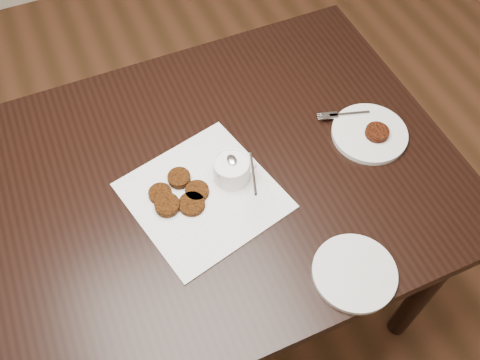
# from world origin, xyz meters

# --- Properties ---
(floor) EXTENTS (4.00, 4.00, 0.00)m
(floor) POSITION_xyz_m (0.00, 0.00, 0.00)
(floor) COLOR #59321E
(floor) RESTS_ON ground
(table) EXTENTS (1.36, 0.88, 0.75)m
(table) POSITION_xyz_m (0.01, 0.08, 0.38)
(table) COLOR black
(table) RESTS_ON floor
(napkin) EXTENTS (0.38, 0.38, 0.00)m
(napkin) POSITION_xyz_m (0.06, 0.03, 0.75)
(napkin) COLOR white
(napkin) RESTS_ON table
(sauce_ramekin) EXTENTS (0.14, 0.14, 0.12)m
(sauce_ramekin) POSITION_xyz_m (0.14, 0.05, 0.81)
(sauce_ramekin) COLOR white
(sauce_ramekin) RESTS_ON napkin
(patty_cluster) EXTENTS (0.21, 0.21, 0.02)m
(patty_cluster) POSITION_xyz_m (0.01, 0.05, 0.76)
(patty_cluster) COLOR #5F300C
(patty_cluster) RESTS_ON napkin
(plate_with_patty) EXTENTS (0.24, 0.24, 0.03)m
(plate_with_patty) POSITION_xyz_m (0.51, 0.04, 0.76)
(plate_with_patty) COLOR silver
(plate_with_patty) RESTS_ON table
(plate_empty) EXTENTS (0.19, 0.19, 0.01)m
(plate_empty) POSITION_xyz_m (0.28, -0.28, 0.76)
(plate_empty) COLOR silver
(plate_empty) RESTS_ON table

